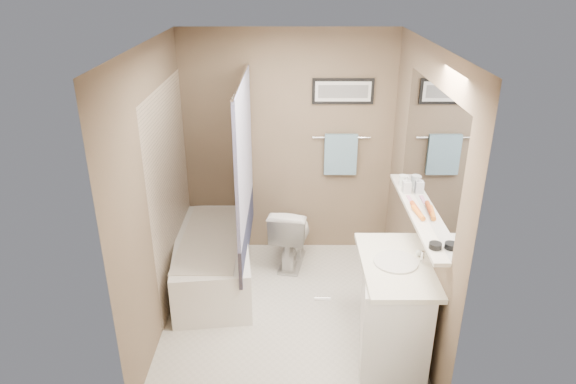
{
  "coord_description": "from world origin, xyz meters",
  "views": [
    {
      "loc": [
        0.01,
        -3.88,
        2.93
      ],
      "look_at": [
        0.0,
        0.15,
        1.15
      ],
      "focal_mm": 32.0,
      "sensor_mm": 36.0,
      "label": 1
    }
  ],
  "objects_px": {
    "hair_brush_front": "(418,213)",
    "glass_jar": "(403,181)",
    "candle_bowl_near": "(435,246)",
    "bathtub": "(213,260)",
    "vanity": "(393,310)",
    "toilet": "(291,234)",
    "soap_bottle": "(407,184)",
    "hair_brush_back": "(416,208)"
  },
  "relations": [
    {
      "from": "bathtub",
      "to": "vanity",
      "type": "height_order",
      "value": "vanity"
    },
    {
      "from": "bathtub",
      "to": "toilet",
      "type": "distance_m",
      "value": 0.87
    },
    {
      "from": "vanity",
      "to": "glass_jar",
      "type": "height_order",
      "value": "glass_jar"
    },
    {
      "from": "toilet",
      "to": "soap_bottle",
      "type": "xyz_separation_m",
      "value": [
        1.0,
        -0.65,
        0.85
      ]
    },
    {
      "from": "toilet",
      "to": "hair_brush_front",
      "type": "height_order",
      "value": "hair_brush_front"
    },
    {
      "from": "candle_bowl_near",
      "to": "hair_brush_front",
      "type": "relative_size",
      "value": 0.41
    },
    {
      "from": "toilet",
      "to": "hair_brush_front",
      "type": "xyz_separation_m",
      "value": [
        1.0,
        -1.11,
        0.79
      ]
    },
    {
      "from": "toilet",
      "to": "vanity",
      "type": "xyz_separation_m",
      "value": [
        0.82,
        -1.37,
        0.06
      ]
    },
    {
      "from": "hair_brush_back",
      "to": "toilet",
      "type": "bearing_deg",
      "value": 134.45
    },
    {
      "from": "vanity",
      "to": "toilet",
      "type": "bearing_deg",
      "value": 128.29
    },
    {
      "from": "vanity",
      "to": "soap_bottle",
      "type": "xyz_separation_m",
      "value": [
        0.19,
        0.72,
        0.79
      ]
    },
    {
      "from": "hair_brush_front",
      "to": "glass_jar",
      "type": "distance_m",
      "value": 0.6
    },
    {
      "from": "candle_bowl_near",
      "to": "soap_bottle",
      "type": "relative_size",
      "value": 0.58
    },
    {
      "from": "toilet",
      "to": "candle_bowl_near",
      "type": "distance_m",
      "value": 2.07
    },
    {
      "from": "vanity",
      "to": "hair_brush_front",
      "type": "relative_size",
      "value": 4.09
    },
    {
      "from": "candle_bowl_near",
      "to": "glass_jar",
      "type": "height_order",
      "value": "glass_jar"
    },
    {
      "from": "candle_bowl_near",
      "to": "soap_bottle",
      "type": "bearing_deg",
      "value": 90.0
    },
    {
      "from": "bathtub",
      "to": "candle_bowl_near",
      "type": "xyz_separation_m",
      "value": [
        1.79,
        -1.26,
        0.89
      ]
    },
    {
      "from": "candle_bowl_near",
      "to": "hair_brush_back",
      "type": "height_order",
      "value": "hair_brush_back"
    },
    {
      "from": "candle_bowl_near",
      "to": "hair_brush_front",
      "type": "height_order",
      "value": "hair_brush_front"
    },
    {
      "from": "vanity",
      "to": "glass_jar",
      "type": "relative_size",
      "value": 9.0
    },
    {
      "from": "toilet",
      "to": "hair_brush_front",
      "type": "distance_m",
      "value": 1.69
    },
    {
      "from": "candle_bowl_near",
      "to": "bathtub",
      "type": "bearing_deg",
      "value": 144.72
    },
    {
      "from": "hair_brush_front",
      "to": "hair_brush_back",
      "type": "relative_size",
      "value": 1.0
    },
    {
      "from": "soap_bottle",
      "to": "toilet",
      "type": "bearing_deg",
      "value": 146.9
    },
    {
      "from": "vanity",
      "to": "candle_bowl_near",
      "type": "xyz_separation_m",
      "value": [
        0.19,
        -0.25,
        0.73
      ]
    },
    {
      "from": "bathtub",
      "to": "soap_bottle",
      "type": "relative_size",
      "value": 9.6
    },
    {
      "from": "candle_bowl_near",
      "to": "toilet",
      "type": "bearing_deg",
      "value": 121.67
    },
    {
      "from": "bathtub",
      "to": "soap_bottle",
      "type": "distance_m",
      "value": 2.04
    },
    {
      "from": "toilet",
      "to": "soap_bottle",
      "type": "relative_size",
      "value": 4.39
    },
    {
      "from": "soap_bottle",
      "to": "bathtub",
      "type": "bearing_deg",
      "value": 170.73
    },
    {
      "from": "toilet",
      "to": "hair_brush_front",
      "type": "bearing_deg",
      "value": 143.13
    },
    {
      "from": "toilet",
      "to": "soap_bottle",
      "type": "distance_m",
      "value": 1.47
    },
    {
      "from": "bathtub",
      "to": "glass_jar",
      "type": "height_order",
      "value": "glass_jar"
    },
    {
      "from": "vanity",
      "to": "hair_brush_back",
      "type": "xyz_separation_m",
      "value": [
        0.19,
        0.35,
        0.74
      ]
    },
    {
      "from": "glass_jar",
      "to": "soap_bottle",
      "type": "xyz_separation_m",
      "value": [
        0.0,
        -0.15,
        0.03
      ]
    },
    {
      "from": "bathtub",
      "to": "hair_brush_front",
      "type": "distance_m",
      "value": 2.13
    },
    {
      "from": "bathtub",
      "to": "soap_bottle",
      "type": "bearing_deg",
      "value": -16.06
    },
    {
      "from": "hair_brush_back",
      "to": "glass_jar",
      "type": "xyz_separation_m",
      "value": [
        0.0,
        0.51,
        0.03
      ]
    },
    {
      "from": "bathtub",
      "to": "hair_brush_front",
      "type": "xyz_separation_m",
      "value": [
        1.79,
        -0.74,
        0.89
      ]
    },
    {
      "from": "vanity",
      "to": "glass_jar",
      "type": "bearing_deg",
      "value": 85.46
    },
    {
      "from": "hair_brush_back",
      "to": "soap_bottle",
      "type": "height_order",
      "value": "soap_bottle"
    }
  ]
}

